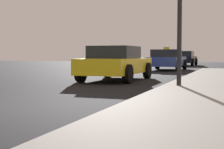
{
  "coord_description": "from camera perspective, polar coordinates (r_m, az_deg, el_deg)",
  "views": [
    {
      "loc": [
        3.8,
        -4.96,
        0.96
      ],
      "look_at": [
        1.74,
        0.75,
        0.6
      ],
      "focal_mm": 54.47,
      "sensor_mm": 36.0,
      "label": 1
    }
  ],
  "objects": [
    {
      "name": "car_yellow",
      "position": [
        12.73,
        0.68,
        1.94
      ],
      "size": [
        1.94,
        4.15,
        1.27
      ],
      "color": "yellow",
      "rests_on": "ground_plane"
    },
    {
      "name": "car_blue",
      "position": [
        21.47,
        9.2,
        2.48
      ],
      "size": [
        2.03,
        4.29,
        1.43
      ],
      "color": "#233899",
      "rests_on": "ground_plane"
    },
    {
      "name": "car_black",
      "position": [
        30.63,
        11.96,
        2.7
      ],
      "size": [
        2.02,
        4.48,
        1.27
      ],
      "color": "black",
      "rests_on": "ground_plane"
    },
    {
      "name": "ground_plane",
      "position": [
        6.32,
        -17.47,
        -5.52
      ],
      "size": [
        80.0,
        80.0,
        0.0
      ],
      "primitive_type": "plane",
      "color": "black"
    }
  ]
}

